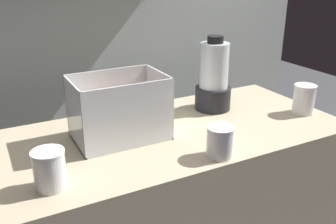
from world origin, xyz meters
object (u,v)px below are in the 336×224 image
at_px(juice_cup_beet_far_left, 50,171).
at_px(juice_cup_mango_middle, 304,100).
at_px(carrot_display_bin, 119,118).
at_px(blender_pitcher, 214,80).
at_px(juice_cup_pomegranate_left, 220,143).

height_order(juice_cup_beet_far_left, juice_cup_mango_middle, juice_cup_mango_middle).
height_order(carrot_display_bin, juice_cup_beet_far_left, carrot_display_bin).
bearing_deg(juice_cup_beet_far_left, blender_pitcher, 22.28).
bearing_deg(juice_cup_beet_far_left, juice_cup_pomegranate_left, -7.21).
relative_size(carrot_display_bin, juice_cup_beet_far_left, 2.82).
relative_size(carrot_display_bin, blender_pitcher, 1.02).
bearing_deg(blender_pitcher, juice_cup_beet_far_left, -157.72).
relative_size(blender_pitcher, juice_cup_beet_far_left, 2.77).
bearing_deg(carrot_display_bin, juice_cup_pomegranate_left, -50.85).
xyz_separation_m(juice_cup_beet_far_left, juice_cup_pomegranate_left, (0.54, -0.07, -0.00)).
height_order(blender_pitcher, juice_cup_mango_middle, blender_pitcher).
height_order(carrot_display_bin, juice_cup_mango_middle, carrot_display_bin).
distance_m(juice_cup_pomegranate_left, juice_cup_mango_middle, 0.57).
xyz_separation_m(carrot_display_bin, juice_cup_pomegranate_left, (0.24, -0.30, -0.03)).
bearing_deg(juice_cup_mango_middle, blender_pitcher, 144.64).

